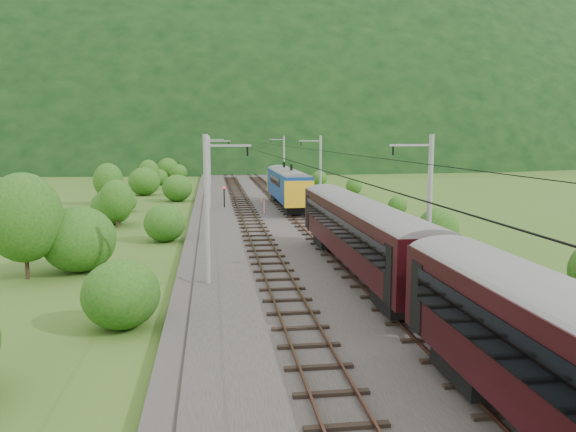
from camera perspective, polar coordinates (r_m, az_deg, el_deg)
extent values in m
plane|color=#385B1C|center=(31.57, 3.31, -6.93)|extent=(600.00, 600.00, 0.00)
cube|color=#38332D|center=(41.14, 0.64, -3.17)|extent=(14.00, 220.00, 0.30)
cube|color=#513022|center=(40.74, -3.70, -2.80)|extent=(0.08, 220.00, 0.15)
cube|color=#513022|center=(40.87, -1.69, -2.75)|extent=(0.08, 220.00, 0.15)
cube|color=black|center=(40.82, -2.70, -2.96)|extent=(2.40, 220.00, 0.12)
cube|color=#513022|center=(41.35, 2.95, -2.63)|extent=(0.08, 220.00, 0.15)
cube|color=#513022|center=(41.64, 4.90, -2.58)|extent=(0.08, 220.00, 0.15)
cube|color=black|center=(41.51, 3.93, -2.79)|extent=(2.40, 220.00, 0.12)
cylinder|color=gray|center=(30.17, -8.25, 0.62)|extent=(0.28, 0.28, 8.00)
cube|color=gray|center=(29.94, -6.07, 7.13)|extent=(2.40, 0.12, 0.12)
cylinder|color=black|center=(29.99, -4.14, 6.59)|extent=(0.10, 0.10, 0.50)
cylinder|color=gray|center=(62.04, -8.04, 4.42)|extent=(0.28, 0.28, 8.00)
cube|color=gray|center=(61.93, -6.99, 7.58)|extent=(2.40, 0.12, 0.12)
cylinder|color=black|center=(61.95, -6.05, 7.32)|extent=(0.10, 0.10, 0.50)
cylinder|color=gray|center=(94.00, -7.98, 5.63)|extent=(0.28, 0.28, 8.00)
cube|color=gray|center=(93.92, -7.28, 7.72)|extent=(2.40, 0.12, 0.12)
cylinder|color=black|center=(93.94, -6.66, 7.55)|extent=(0.10, 0.10, 0.50)
cylinder|color=gray|center=(125.98, -7.94, 6.23)|extent=(0.28, 0.28, 8.00)
cube|color=gray|center=(125.92, -7.42, 7.79)|extent=(2.40, 0.12, 0.12)
cylinder|color=black|center=(125.93, -6.96, 7.66)|extent=(0.10, 0.10, 0.50)
cylinder|color=gray|center=(157.97, -7.92, 6.59)|extent=(0.28, 0.28, 8.00)
cube|color=gray|center=(157.92, -7.51, 7.83)|extent=(2.40, 0.12, 0.12)
cylinder|color=black|center=(157.93, -7.14, 7.73)|extent=(0.10, 0.10, 0.50)
cylinder|color=gray|center=(32.51, 14.17, 0.99)|extent=(0.28, 0.28, 8.00)
cube|color=gray|center=(31.85, 12.36, 7.05)|extent=(2.40, 0.12, 0.12)
cylinder|color=black|center=(31.53, 10.63, 6.54)|extent=(0.10, 0.10, 0.50)
cylinder|color=gray|center=(63.21, 3.30, 4.55)|extent=(0.28, 0.28, 8.00)
cube|color=gray|center=(62.87, 2.25, 7.64)|extent=(2.40, 0.12, 0.12)
cylinder|color=black|center=(62.71, 1.34, 7.37)|extent=(0.10, 0.10, 0.50)
cylinder|color=gray|center=(94.77, -0.42, 5.73)|extent=(0.28, 0.28, 8.00)
cube|color=gray|center=(94.55, -1.15, 7.78)|extent=(2.40, 0.12, 0.12)
cylinder|color=black|center=(94.44, -1.76, 7.60)|extent=(0.10, 0.10, 0.50)
cylinder|color=gray|center=(126.56, -2.29, 6.31)|extent=(0.28, 0.28, 8.00)
cube|color=gray|center=(126.39, -2.84, 7.85)|extent=(2.40, 0.12, 0.12)
cylinder|color=black|center=(126.31, -3.30, 7.71)|extent=(0.10, 0.10, 0.50)
cylinder|color=gray|center=(158.43, -3.40, 6.66)|extent=(0.28, 0.28, 8.00)
cube|color=gray|center=(158.29, -3.85, 7.88)|extent=(2.40, 0.12, 0.12)
cylinder|color=black|center=(158.23, -4.21, 7.77)|extent=(0.10, 0.10, 0.50)
cylinder|color=black|center=(40.09, -2.76, 6.54)|extent=(0.03, 198.00, 0.03)
cylinder|color=black|center=(40.79, 4.02, 6.55)|extent=(0.03, 198.00, 0.03)
ellipsoid|color=black|center=(290.09, -6.64, 6.40)|extent=(504.00, 360.00, 244.00)
ellipsoid|color=black|center=(349.18, -26.99, 5.86)|extent=(336.00, 280.00, 132.00)
cube|color=black|center=(19.28, 19.02, -14.20)|extent=(2.11, 3.07, 0.86)
cube|color=black|center=(32.18, 7.31, -1.46)|extent=(2.79, 21.13, 2.88)
cylinder|color=gray|center=(31.99, 7.35, 0.83)|extent=(2.79, 21.03, 2.79)
cube|color=black|center=(31.78, 4.86, -0.91)|extent=(0.05, 18.60, 1.10)
cube|color=black|center=(32.51, 9.73, -0.79)|extent=(0.05, 18.60, 1.10)
cube|color=black|center=(25.69, 11.55, -8.29)|extent=(2.11, 3.07, 0.86)
cube|color=black|center=(39.58, 4.49, -2.38)|extent=(2.11, 3.07, 0.86)
cube|color=navy|center=(62.24, -0.07, 3.19)|extent=(2.79, 17.29, 2.88)
cylinder|color=gray|center=(62.14, -0.07, 4.38)|extent=(2.79, 17.20, 2.79)
cube|color=black|center=(62.03, -1.36, 3.49)|extent=(0.05, 15.21, 1.10)
cube|color=black|center=(62.41, 1.22, 3.52)|extent=(0.05, 15.21, 1.10)
cube|color=black|center=(56.48, 0.76, 0.78)|extent=(2.11, 3.07, 0.86)
cube|color=black|center=(68.39, -0.74, 2.06)|extent=(2.11, 3.07, 0.86)
cube|color=gold|center=(70.60, -0.99, 3.61)|extent=(2.84, 0.50, 2.59)
cube|color=gold|center=(53.93, 1.14, 2.23)|extent=(2.84, 0.50, 2.59)
cube|color=black|center=(65.07, -0.42, 5.14)|extent=(0.08, 1.60, 0.86)
cylinder|color=red|center=(58.02, -2.41, 0.94)|extent=(0.14, 0.14, 1.34)
cylinder|color=red|center=(67.14, -2.69, 2.00)|extent=(0.17, 0.17, 1.56)
cylinder|color=black|center=(63.39, -6.50, 1.87)|extent=(0.15, 0.15, 2.16)
sphere|color=red|center=(63.27, -6.52, 2.89)|extent=(0.26, 0.26, 0.26)
ellipsoid|color=#1A4B14|center=(25.18, -16.61, -7.64)|extent=(3.32, 3.32, 2.99)
ellipsoid|color=#1A4B14|center=(36.28, -20.51, -2.22)|extent=(4.46, 4.46, 4.02)
ellipsoid|color=#1A4B14|center=(44.87, -12.40, -0.70)|extent=(3.27, 3.27, 2.94)
ellipsoid|color=#1A4B14|center=(54.85, -17.51, 0.91)|extent=(3.75, 3.75, 3.37)
ellipsoid|color=#1A4B14|center=(63.68, -16.28, 1.46)|extent=(2.66, 2.66, 2.39)
ellipsoid|color=#1A4B14|center=(72.58, -11.19, 2.81)|extent=(3.79, 3.79, 3.41)
ellipsoid|color=#1A4B14|center=(81.06, -14.39, 3.44)|extent=(4.39, 4.39, 3.95)
ellipsoid|color=#1A4B14|center=(88.08, -11.08, 3.24)|extent=(2.17, 2.17, 1.95)
ellipsoid|color=#1A4B14|center=(97.27, -13.03, 3.87)|extent=(3.11, 3.11, 2.80)
ellipsoid|color=#1A4B14|center=(108.53, -11.08, 4.39)|extent=(3.31, 3.31, 2.98)
ellipsoid|color=#1A4B14|center=(117.78, -12.11, 4.86)|extent=(4.31, 4.31, 3.87)
ellipsoid|color=#1A4B14|center=(124.00, -10.49, 5.01)|extent=(4.09, 4.09, 3.68)
cylinder|color=black|center=(35.65, -25.07, -3.19)|extent=(0.24, 0.24, 3.35)
ellipsoid|color=#1A4B14|center=(35.35, -25.25, -0.14)|extent=(4.31, 4.31, 5.17)
cylinder|color=black|center=(52.86, -16.96, 0.13)|extent=(0.24, 0.24, 2.37)
ellipsoid|color=#1A4B14|center=(52.70, -17.02, 1.59)|extent=(3.05, 3.05, 3.66)
cylinder|color=black|center=(70.84, -17.74, 2.18)|extent=(0.24, 0.24, 2.74)
ellipsoid|color=#1A4B14|center=(70.71, -17.80, 3.44)|extent=(3.52, 3.52, 4.22)
cylinder|color=black|center=(89.97, -13.93, 3.43)|extent=(0.24, 0.24, 2.52)
ellipsoid|color=#1A4B14|center=(89.87, -13.97, 4.34)|extent=(3.24, 3.24, 3.88)
ellipsoid|color=#1A4B14|center=(42.45, 14.98, -1.44)|extent=(3.01, 3.01, 2.71)
ellipsoid|color=#1A4B14|center=(59.80, 11.07, 0.95)|extent=(2.02, 2.02, 1.81)
ellipsoid|color=#1A4B14|center=(80.22, 6.72, 2.92)|extent=(2.31, 2.31, 2.08)
ellipsoid|color=#1A4B14|center=(93.60, 3.18, 3.76)|extent=(2.58, 2.58, 2.32)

